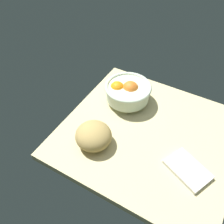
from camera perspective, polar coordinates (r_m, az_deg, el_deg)
ground_plane at (r=98.15cm, az=8.52°, el=-5.39°), size 66.36×62.34×3.00cm
fruit_bowl at (r=104.53cm, az=3.63°, el=4.91°), size 20.14×20.14×10.54cm
bread_loaf at (r=89.64cm, az=-4.39°, el=-5.61°), size 19.13×19.08×8.72cm
napkin_folded at (r=89.45cm, az=17.47°, el=-12.88°), size 17.54×15.02×1.56cm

